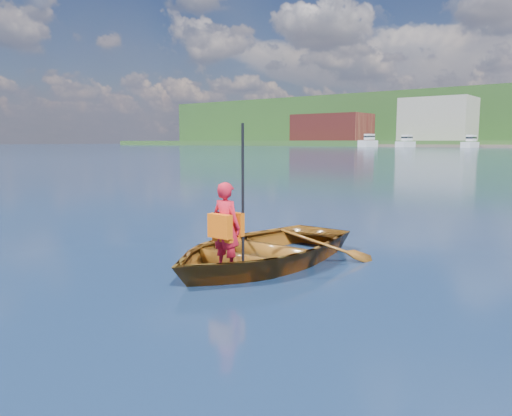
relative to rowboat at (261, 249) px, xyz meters
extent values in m
plane|color=#11223C|center=(-1.04, -0.72, -0.21)|extent=(600.00, 600.00, 0.00)
imported|color=maroon|center=(0.00, 0.00, 0.00)|extent=(2.51, 3.49, 0.72)
imported|color=red|center=(0.14, -0.90, 0.46)|extent=(0.42, 0.28, 1.15)
cube|color=#E05B0B|center=(0.14, -1.02, 0.49)|extent=(0.34, 0.10, 0.30)
cube|color=#E05B0B|center=(0.14, -0.78, 0.49)|extent=(0.34, 0.08, 0.30)
cube|color=#E05B0B|center=(0.14, -0.90, 0.31)|extent=(0.30, 0.22, 0.05)
cylinder|color=black|center=(0.29, -0.75, 0.83)|extent=(0.04, 0.04, 1.88)
cube|color=brown|center=(-91.04, 164.28, 6.79)|extent=(28.00, 16.00, 10.00)
cube|color=gray|center=(-51.04, 164.28, 8.79)|extent=(22.00, 16.00, 14.00)
cube|color=silver|center=(-65.51, 142.28, 0.71)|extent=(2.62, 9.35, 2.30)
cube|color=silver|center=(-65.51, 143.22, 2.99)|extent=(1.83, 4.21, 1.80)
cube|color=black|center=(-65.51, 143.22, 3.09)|extent=(1.89, 4.39, 0.50)
cube|color=silver|center=(-53.21, 142.28, 0.57)|extent=(2.70, 9.64, 1.93)
cube|color=silver|center=(-53.21, 143.25, 2.63)|extent=(1.89, 4.34, 1.80)
cube|color=black|center=(-53.21, 143.25, 2.73)|extent=(1.94, 4.53, 0.50)
cube|color=silver|center=(-34.64, 142.28, 0.50)|extent=(2.61, 9.32, 1.77)
cube|color=silver|center=(-34.64, 143.22, 2.46)|extent=(1.83, 4.19, 1.80)
cube|color=black|center=(-34.64, 143.22, 2.56)|extent=(1.88, 4.38, 0.50)
cylinder|color=#382314|center=(-124.39, 243.75, 14.41)|extent=(0.80, 0.80, 3.45)
sphere|color=#22581A|center=(-124.39, 243.75, 19.02)|extent=(6.45, 6.45, 6.45)
cylinder|color=#382314|center=(-117.75, 234.12, 12.19)|extent=(0.80, 0.80, 2.86)
sphere|color=#22581A|center=(-117.75, 234.12, 15.99)|extent=(5.33, 5.33, 5.33)
cylinder|color=#382314|center=(-76.94, 259.04, 17.64)|extent=(0.80, 0.80, 3.80)
sphere|color=#22581A|center=(-76.94, 259.04, 22.71)|extent=(7.09, 7.09, 7.09)
cylinder|color=#382314|center=(-145.47, 203.51, 6.35)|extent=(0.80, 0.80, 3.42)
sphere|color=#22581A|center=(-145.47, 203.51, 10.90)|extent=(6.38, 6.38, 6.38)
cylinder|color=#382314|center=(-46.98, 214.70, 8.15)|extent=(0.80, 0.80, 2.55)
sphere|color=#22581A|center=(-46.98, 214.70, 11.54)|extent=(4.75, 4.75, 4.75)
cylinder|color=#382314|center=(-86.29, 195.00, 4.51)|extent=(0.80, 0.80, 3.15)
sphere|color=#22581A|center=(-86.29, 195.00, 8.72)|extent=(5.89, 5.89, 5.89)
camera|label=1|loc=(4.27, -5.60, 1.54)|focal=35.00mm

